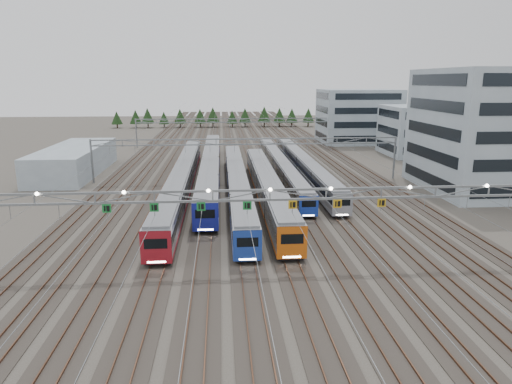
{
  "coord_description": "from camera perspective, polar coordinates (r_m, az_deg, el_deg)",
  "views": [
    {
      "loc": [
        -4.68,
        -43.09,
        18.25
      ],
      "look_at": [
        -0.09,
        16.7,
        3.5
      ],
      "focal_mm": 32.0,
      "sensor_mm": 36.0,
      "label": 1
    }
  ],
  "objects": [
    {
      "name": "depot_bldg_north",
      "position": [
        141.25,
        12.62,
        9.24
      ],
      "size": [
        22.0,
        18.0,
        15.57
      ],
      "primitive_type": "cube",
      "color": "#8F9FAB",
      "rests_on": "ground"
    },
    {
      "name": "depot_bldg_mid",
      "position": [
        120.88,
        19.24,
        7.26
      ],
      "size": [
        14.0,
        16.0,
        12.09
      ],
      "primitive_type": "cube",
      "color": "#8F9FAB",
      "rests_on": "ground"
    },
    {
      "name": "train_c",
      "position": [
        73.77,
        -2.39,
        1.21
      ],
      "size": [
        2.94,
        58.74,
        3.83
      ],
      "color": "black",
      "rests_on": "ground"
    },
    {
      "name": "track_bed",
      "position": [
        144.15,
        -2.52,
        7.13
      ],
      "size": [
        54.0,
        260.0,
        5.42
      ],
      "color": "#2D2823",
      "rests_on": "ground"
    },
    {
      "name": "west_shed",
      "position": [
        98.36,
        -21.75,
        3.71
      ],
      "size": [
        10.0,
        30.0,
        5.29
      ],
      "primitive_type": "cube",
      "color": "#8F9FAB",
      "rests_on": "ground"
    },
    {
      "name": "ground",
      "position": [
        47.04,
        1.69,
        -9.02
      ],
      "size": [
        400.0,
        400.0,
        0.0
      ],
      "primitive_type": "plane",
      "color": "#47423A",
      "rests_on": "ground"
    },
    {
      "name": "treeline",
      "position": [
        183.45,
        -3.24,
        9.42
      ],
      "size": [
        93.8,
        5.6,
        7.02
      ],
      "color": "#332114",
      "rests_on": "ground"
    },
    {
      "name": "train_a",
      "position": [
        77.79,
        -9.14,
        1.79
      ],
      "size": [
        3.09,
        66.73,
        4.03
      ],
      "color": "black",
      "rests_on": "ground"
    },
    {
      "name": "gantry_mid",
      "position": [
        84.07,
        -1.16,
        5.7
      ],
      "size": [
        56.36,
        0.36,
        8.0
      ],
      "color": "gray",
      "rests_on": "ground"
    },
    {
      "name": "train_d",
      "position": [
        70.77,
        1.35,
        0.78
      ],
      "size": [
        3.13,
        51.69,
        4.08
      ],
      "color": "black",
      "rests_on": "ground"
    },
    {
      "name": "train_b",
      "position": [
        87.33,
        -5.68,
        3.24
      ],
      "size": [
        3.18,
        67.47,
        4.15
      ],
      "color": "black",
      "rests_on": "ground"
    },
    {
      "name": "train_f",
      "position": [
        89.57,
        5.94,
        3.33
      ],
      "size": [
        2.79,
        58.92,
        3.63
      ],
      "color": "black",
      "rests_on": "ground"
    },
    {
      "name": "train_e",
      "position": [
        90.3,
        2.96,
        3.4
      ],
      "size": [
        2.6,
        61.44,
        3.38
      ],
      "color": "black",
      "rests_on": "ground"
    },
    {
      "name": "gantry_near",
      "position": [
        44.65,
        1.71,
        -0.67
      ],
      "size": [
        56.36,
        0.61,
        8.08
      ],
      "color": "gray",
      "rests_on": "ground"
    },
    {
      "name": "gantry_far",
      "position": [
        128.73,
        -2.31,
        8.52
      ],
      "size": [
        56.36,
        0.36,
        8.0
      ],
      "color": "gray",
      "rests_on": "ground"
    },
    {
      "name": "depot_bldg_south",
      "position": [
        85.5,
        26.63,
        6.86
      ],
      "size": [
        18.0,
        22.0,
        20.1
      ],
      "primitive_type": "cube",
      "color": "#8F9FAB",
      "rests_on": "ground"
    }
  ]
}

